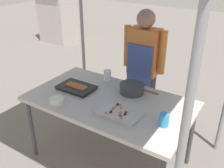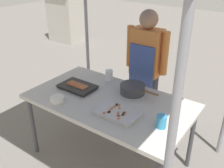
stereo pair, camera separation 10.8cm
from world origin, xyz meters
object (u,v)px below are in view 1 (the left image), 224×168
at_px(tray_meat_skewers, 119,113).
at_px(drink_cup_near_edge, 164,120).
at_px(drink_cup_by_wok, 107,75).
at_px(neighbor_stall_right, 57,8).
at_px(vendor_woman, 143,64).
at_px(stall_table, 109,104).
at_px(tray_grilled_sausages, 77,87).
at_px(condiment_bowl, 57,100).
at_px(cooking_wok, 132,88).

bearing_deg(tray_meat_skewers, drink_cup_near_edge, 7.89).
xyz_separation_m(drink_cup_by_wok, neighbor_stall_right, (-3.20, 2.57, 0.01)).
relative_size(vendor_woman, neighbor_stall_right, 0.92).
height_order(stall_table, drink_cup_by_wok, drink_cup_by_wok).
bearing_deg(tray_grilled_sausages, tray_meat_skewers, -15.34).
xyz_separation_m(stall_table, drink_cup_near_edge, (0.61, -0.11, 0.11)).
height_order(stall_table, vendor_woman, vendor_woman).
bearing_deg(tray_meat_skewers, condiment_bowl, -166.14).
height_order(drink_cup_near_edge, vendor_woman, vendor_woman).
bearing_deg(condiment_bowl, tray_grilled_sausages, 94.92).
distance_m(tray_grilled_sausages, drink_cup_near_edge, 1.03).
height_order(stall_table, drink_cup_near_edge, drink_cup_near_edge).
distance_m(drink_cup_near_edge, drink_cup_by_wok, 0.98).
bearing_deg(vendor_woman, drink_cup_by_wok, 54.38).
xyz_separation_m(tray_meat_skewers, vendor_woman, (-0.21, 0.88, 0.12)).
distance_m(tray_grilled_sausages, cooking_wok, 0.58).
height_order(stall_table, tray_meat_skewers, tray_meat_skewers).
bearing_deg(vendor_woman, condiment_bowl, 69.18).
height_order(cooking_wok, neighbor_stall_right, neighbor_stall_right).
distance_m(tray_meat_skewers, condiment_bowl, 0.62).
relative_size(condiment_bowl, neighbor_stall_right, 0.08).
relative_size(drink_cup_near_edge, neighbor_stall_right, 0.07).
bearing_deg(drink_cup_by_wok, tray_grilled_sausages, -114.65).
xyz_separation_m(tray_meat_skewers, cooking_wok, (-0.10, 0.42, 0.03)).
bearing_deg(drink_cup_by_wok, neighbor_stall_right, 141.20).
xyz_separation_m(tray_grilled_sausages, drink_cup_near_edge, (1.02, -0.12, 0.04)).
bearing_deg(condiment_bowl, stall_table, 39.28).
height_order(stall_table, tray_grilled_sausages, tray_grilled_sausages).
relative_size(tray_meat_skewers, neighbor_stall_right, 0.23).
relative_size(tray_grilled_sausages, drink_cup_near_edge, 3.42).
relative_size(stall_table, vendor_woman, 1.06).
height_order(condiment_bowl, drink_cup_by_wok, drink_cup_by_wok).
distance_m(drink_cup_by_wok, vendor_woman, 0.45).
bearing_deg(tray_grilled_sausages, vendor_woman, 59.45).
relative_size(stall_table, tray_grilled_sausages, 4.19).
xyz_separation_m(cooking_wok, drink_cup_near_edge, (0.49, -0.36, 0.01)).
bearing_deg(neighbor_stall_right, drink_cup_near_edge, -36.78).
height_order(vendor_woman, neighbor_stall_right, neighbor_stall_right).
bearing_deg(vendor_woman, neighbor_stall_right, -32.58).
bearing_deg(stall_table, tray_meat_skewers, -38.19).
bearing_deg(tray_grilled_sausages, cooking_wok, 24.82).
bearing_deg(drink_cup_near_edge, tray_grilled_sausages, 173.47).
xyz_separation_m(cooking_wok, vendor_woman, (-0.11, 0.46, 0.08)).
relative_size(tray_grilled_sausages, condiment_bowl, 2.80).
height_order(stall_table, condiment_bowl, condiment_bowl).
bearing_deg(neighbor_stall_right, condiment_bowl, -46.57).
relative_size(cooking_wok, drink_cup_by_wok, 3.46).
bearing_deg(neighbor_stall_right, drink_cup_by_wok, -38.80).
bearing_deg(stall_table, tray_grilled_sausages, 179.43).
height_order(stall_table, cooking_wok, cooking_wok).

